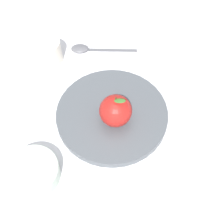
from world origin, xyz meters
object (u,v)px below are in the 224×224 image
cup (47,51)px  apple (116,111)px  knife (127,65)px  dinner_plate (112,114)px  spoon (88,49)px  side_bowl (33,172)px

cup → apple: bearing=-15.8°
cup → knife: size_ratio=0.39×
knife → dinner_plate: bearing=-71.1°
dinner_plate → spoon: bearing=139.9°
dinner_plate → cup: cup is taller
apple → cup: 0.27m
cup → knife: (0.19, 0.10, -0.03)m
dinner_plate → apple: size_ratio=3.08×
side_bowl → cup: 0.33m
apple → dinner_plate: bearing=144.2°
cup → side_bowl: bearing=-56.0°
apple → knife: apple is taller
side_bowl → knife: 0.37m
dinner_plate → cup: bearing=165.9°
knife → side_bowl: bearing=-90.5°
cup → spoon: bearing=53.1°
apple → cup: size_ratio=1.14×
side_bowl → spoon: side_bowl is taller
side_bowl → spoon: 0.38m
apple → spoon: apple is taller
dinner_plate → apple: bearing=-35.8°
dinner_plate → knife: size_ratio=1.36×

